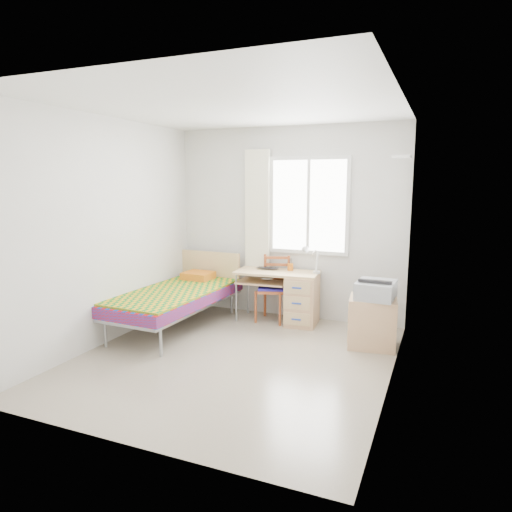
# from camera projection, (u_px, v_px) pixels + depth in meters

# --- Properties ---
(floor) EXTENTS (3.50, 3.50, 0.00)m
(floor) POSITION_uv_depth(u_px,v_px,m) (234.00, 359.00, 4.87)
(floor) COLOR #BCAD93
(floor) RESTS_ON ground
(ceiling) EXTENTS (3.50, 3.50, 0.00)m
(ceiling) POSITION_uv_depth(u_px,v_px,m) (232.00, 106.00, 4.44)
(ceiling) COLOR white
(ceiling) RESTS_ON wall_back
(wall_back) EXTENTS (3.20, 0.00, 3.20)m
(wall_back) POSITION_uv_depth(u_px,v_px,m) (288.00, 223.00, 6.25)
(wall_back) COLOR silver
(wall_back) RESTS_ON ground
(wall_left) EXTENTS (0.00, 3.50, 3.50)m
(wall_left) POSITION_uv_depth(u_px,v_px,m) (108.00, 231.00, 5.26)
(wall_left) COLOR silver
(wall_left) RESTS_ON ground
(wall_right) EXTENTS (0.00, 3.50, 3.50)m
(wall_right) POSITION_uv_depth(u_px,v_px,m) (396.00, 247.00, 4.05)
(wall_right) COLOR silver
(wall_right) RESTS_ON ground
(window) EXTENTS (1.10, 0.04, 1.30)m
(window) POSITION_uv_depth(u_px,v_px,m) (309.00, 206.00, 6.07)
(window) COLOR white
(window) RESTS_ON wall_back
(curtain) EXTENTS (0.35, 0.05, 1.70)m
(curtain) POSITION_uv_depth(u_px,v_px,m) (257.00, 212.00, 6.32)
(curtain) COLOR white
(curtain) RESTS_ON wall_back
(floating_shelf) EXTENTS (0.20, 0.32, 0.03)m
(floating_shelf) POSITION_uv_depth(u_px,v_px,m) (402.00, 157.00, 5.23)
(floating_shelf) COLOR white
(floating_shelf) RESTS_ON wall_right
(bed) EXTENTS (1.02, 2.03, 0.86)m
(bed) POSITION_uv_depth(u_px,v_px,m) (178.00, 295.00, 5.88)
(bed) COLOR #93979B
(bed) RESTS_ON floor
(desk) EXTENTS (1.13, 0.59, 0.69)m
(desk) POSITION_uv_depth(u_px,v_px,m) (297.00, 296.00, 6.01)
(desk) COLOR tan
(desk) RESTS_ON floor
(chair) EXTENTS (0.48, 0.48, 0.89)m
(chair) POSITION_uv_depth(u_px,v_px,m) (274.00, 284.00, 6.16)
(chair) COLOR #95351D
(chair) RESTS_ON floor
(cabinet) EXTENTS (0.58, 0.53, 0.57)m
(cabinet) POSITION_uv_depth(u_px,v_px,m) (372.00, 322.00, 5.20)
(cabinet) COLOR tan
(cabinet) RESTS_ON floor
(printer) EXTENTS (0.43, 0.49, 0.20)m
(printer) POSITION_uv_depth(u_px,v_px,m) (376.00, 289.00, 5.12)
(printer) COLOR #ADAFB5
(printer) RESTS_ON cabinet
(laptop) EXTENTS (0.30, 0.20, 0.02)m
(laptop) POSITION_uv_depth(u_px,v_px,m) (267.00, 269.00, 6.18)
(laptop) COLOR black
(laptop) RESTS_ON desk
(pen_cup) EXTENTS (0.08, 0.08, 0.09)m
(pen_cup) POSITION_uv_depth(u_px,v_px,m) (290.00, 267.00, 6.13)
(pen_cup) COLOR orange
(pen_cup) RESTS_ON desk
(task_lamp) EXTENTS (0.21, 0.31, 0.37)m
(task_lamp) POSITION_uv_depth(u_px,v_px,m) (310.00, 257.00, 5.83)
(task_lamp) COLOR white
(task_lamp) RESTS_ON desk
(book) EXTENTS (0.16, 0.21, 0.02)m
(book) POSITION_uv_depth(u_px,v_px,m) (264.00, 277.00, 6.17)
(book) COLOR gray
(book) RESTS_ON desk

